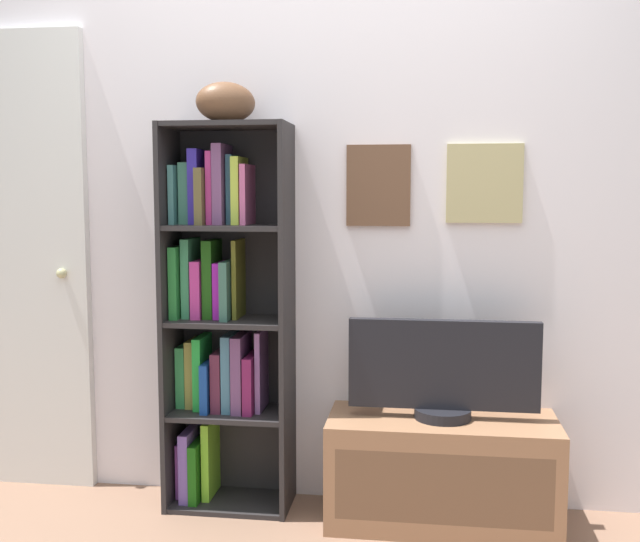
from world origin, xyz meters
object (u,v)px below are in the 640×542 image
bookshelf (221,318)px  football (226,102)px  tv_stand (442,471)px  television (443,371)px

bookshelf → football: size_ratio=6.53×
bookshelf → tv_stand: 1.08m
tv_stand → bookshelf: bearing=174.4°
football → television: bearing=-3.6°
football → tv_stand: football is taller
bookshelf → football: football is taller
football → tv_stand: 1.68m
bookshelf → television: bearing=-5.5°
bookshelf → football: (0.04, -0.03, 0.87)m
football → tv_stand: size_ratio=0.27×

